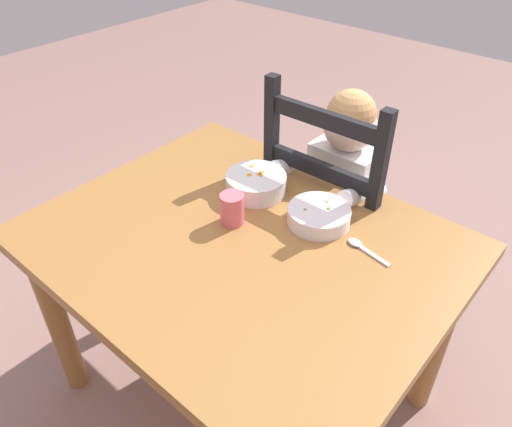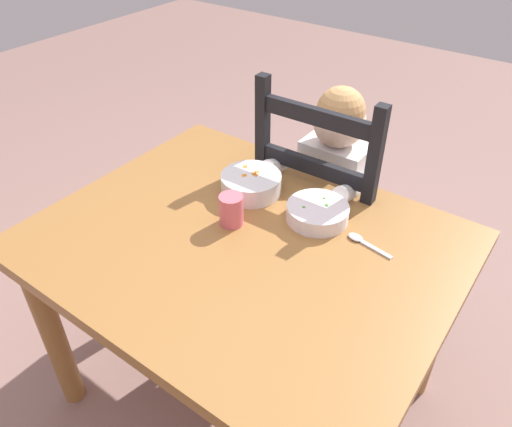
% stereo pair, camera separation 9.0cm
% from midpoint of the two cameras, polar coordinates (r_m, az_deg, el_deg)
% --- Properties ---
extents(ground_plane, '(8.00, 8.00, 0.00)m').
position_cam_midpoint_polar(ground_plane, '(1.87, 0.24, -19.69)').
color(ground_plane, '#8C6961').
extents(dining_table, '(1.11, 0.89, 0.70)m').
position_cam_midpoint_polar(dining_table, '(1.41, 0.30, -6.24)').
color(dining_table, olive).
rests_on(dining_table, ground).
extents(dining_chair, '(0.43, 0.43, 1.01)m').
position_cam_midpoint_polar(dining_chair, '(1.80, 10.49, -0.96)').
color(dining_chair, black).
rests_on(dining_chair, ground).
extents(child_figure, '(0.32, 0.31, 0.96)m').
position_cam_midpoint_polar(child_figure, '(1.71, 10.99, 3.32)').
color(child_figure, white).
rests_on(child_figure, ground).
extents(bowl_of_peas, '(0.18, 0.18, 0.05)m').
position_cam_midpoint_polar(bowl_of_peas, '(1.40, 9.13, -0.23)').
color(bowl_of_peas, white).
rests_on(bowl_of_peas, dining_table).
extents(bowl_of_carrots, '(0.18, 0.18, 0.06)m').
position_cam_midpoint_polar(bowl_of_carrots, '(1.50, 1.73, 3.51)').
color(bowl_of_carrots, white).
rests_on(bowl_of_carrots, dining_table).
extents(spoon, '(0.14, 0.04, 0.01)m').
position_cam_midpoint_polar(spoon, '(1.34, 13.90, -3.78)').
color(spoon, silver).
rests_on(spoon, dining_table).
extents(drinking_cup, '(0.07, 0.07, 0.09)m').
position_cam_midpoint_polar(drinking_cup, '(1.37, -0.89, 0.50)').
color(drinking_cup, '#DB5F6E').
rests_on(drinking_cup, dining_table).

